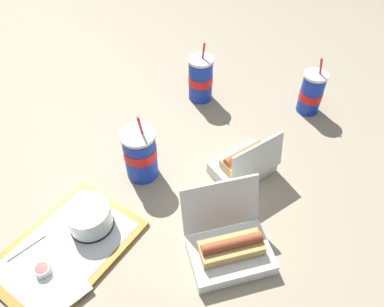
# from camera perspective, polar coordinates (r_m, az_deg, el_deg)

# --- Properties ---
(ground_plane) EXTENTS (3.20, 3.20, 0.00)m
(ground_plane) POSITION_cam_1_polar(r_m,az_deg,el_deg) (1.19, -1.96, -2.90)
(ground_plane) COLOR gray
(food_tray) EXTENTS (0.41, 0.32, 0.01)m
(food_tray) POSITION_cam_1_polar(r_m,az_deg,el_deg) (1.08, -18.53, -13.57)
(food_tray) COLOR #A56619
(food_tray) RESTS_ON ground_plane
(cake_container) EXTENTS (0.12, 0.12, 0.07)m
(cake_container) POSITION_cam_1_polar(r_m,az_deg,el_deg) (1.06, -15.34, -9.41)
(cake_container) COLOR black
(cake_container) RESTS_ON food_tray
(ketchup_cup) EXTENTS (0.04, 0.04, 0.02)m
(ketchup_cup) POSITION_cam_1_polar(r_m,az_deg,el_deg) (1.04, -21.82, -16.14)
(ketchup_cup) COLOR white
(ketchup_cup) RESTS_ON food_tray
(napkin_stack) EXTENTS (0.13, 0.13, 0.00)m
(napkin_stack) POSITION_cam_1_polar(r_m,az_deg,el_deg) (1.01, -18.88, -18.74)
(napkin_stack) COLOR white
(napkin_stack) RESTS_ON food_tray
(plastic_fork) EXTENTS (0.11, 0.05, 0.00)m
(plastic_fork) POSITION_cam_1_polar(r_m,az_deg,el_deg) (1.11, -23.99, -12.81)
(plastic_fork) COLOR white
(plastic_fork) RESTS_ON food_tray
(clamshell_hotdog_corner) EXTENTS (0.28, 0.28, 0.18)m
(clamshell_hotdog_corner) POSITION_cam_1_polar(r_m,az_deg,el_deg) (0.99, 5.69, -13.98)
(clamshell_hotdog_corner) COLOR white
(clamshell_hotdog_corner) RESTS_ON ground_plane
(clamshell_hotdog_left) EXTENTS (0.23, 0.21, 0.16)m
(clamshell_hotdog_left) POSITION_cam_1_polar(r_m,az_deg,el_deg) (1.17, 7.97, -1.56)
(clamshell_hotdog_left) COLOR white
(clamshell_hotdog_left) RESTS_ON ground_plane
(soda_cup_center) EXTENTS (0.09, 0.09, 0.23)m
(soda_cup_center) POSITION_cam_1_polar(r_m,az_deg,el_deg) (1.42, 1.31, 11.31)
(soda_cup_center) COLOR #1938B7
(soda_cup_center) RESTS_ON ground_plane
(soda_cup_right) EXTENTS (0.09, 0.09, 0.22)m
(soda_cup_right) POSITION_cam_1_polar(r_m,az_deg,el_deg) (1.43, 17.72, 8.78)
(soda_cup_right) COLOR #1938B7
(soda_cup_right) RESTS_ON ground_plane
(soda_cup_corner) EXTENTS (0.10, 0.10, 0.23)m
(soda_cup_corner) POSITION_cam_1_polar(r_m,az_deg,el_deg) (1.13, -7.89, -0.04)
(soda_cup_corner) COLOR #1938B7
(soda_cup_corner) RESTS_ON ground_plane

